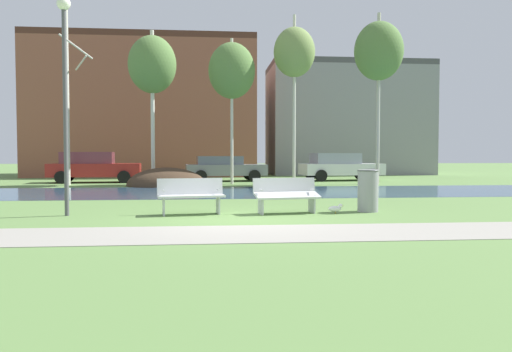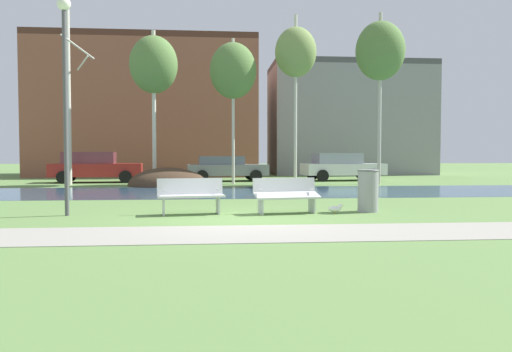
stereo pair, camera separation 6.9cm
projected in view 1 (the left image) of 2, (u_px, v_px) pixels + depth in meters
ground_plane at (227, 189)px, 20.96m from camera, size 120.00×120.00×0.00m
paved_path_strip at (250, 233)px, 9.10m from camera, size 60.00×2.04×0.01m
river_band at (228, 192)px, 19.27m from camera, size 80.00×6.18×0.01m
soil_mound at (167, 186)px, 23.10m from camera, size 3.68×3.07×1.70m
bench_left at (191, 195)px, 12.03m from camera, size 1.66×0.78×0.87m
bench_right at (286, 194)px, 12.25m from camera, size 1.66×0.78×0.87m
trash_bin at (368, 190)px, 12.60m from camera, size 0.54×0.54×1.07m
seagull at (336, 208)px, 12.18m from camera, size 0.39×0.14×0.24m
streetlamp at (65, 69)px, 11.64m from camera, size 0.32×0.32×5.14m
birch_far_left at (67, 95)px, 23.49m from camera, size 1.40×2.30×8.36m
birch_left at (152, 65)px, 23.94m from camera, size 2.31×2.31×7.43m
birch_center_left at (232, 71)px, 24.40m from camera, size 2.29×2.29×7.15m
birch_center at (294, 53)px, 24.91m from camera, size 2.08×2.08×8.45m
birch_center_right at (379, 52)px, 24.11m from camera, size 2.37×2.37×8.31m
parked_van_nearest_red at (93, 167)px, 25.83m from camera, size 4.72×2.30×1.59m
parked_sedan_second_grey at (224, 168)px, 27.12m from camera, size 4.46×2.30×1.37m
parked_hatch_third_white at (339, 166)px, 27.78m from camera, size 4.62×2.40×1.53m
building_brick_low at (148, 110)px, 35.42m from camera, size 14.80×8.83×9.24m
building_grey_warehouse at (346, 120)px, 37.34m from camera, size 11.57×6.13×8.16m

